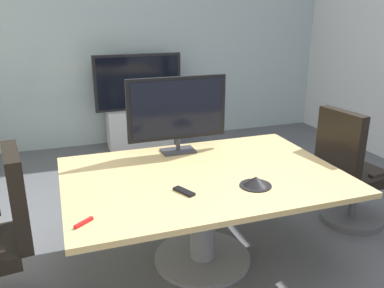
{
  "coord_description": "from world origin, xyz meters",
  "views": [
    {
      "loc": [
        -1.04,
        -2.52,
        1.9
      ],
      "look_at": [
        -0.07,
        0.29,
        0.89
      ],
      "focal_mm": 37.61,
      "sensor_mm": 36.0,
      "label": 1
    }
  ],
  "objects": [
    {
      "name": "conference_phone",
      "position": [
        0.19,
        -0.29,
        0.77
      ],
      "size": [
        0.22,
        0.22,
        0.07
      ],
      "color": "black",
      "rests_on": "conference_table"
    },
    {
      "name": "ground_plane",
      "position": [
        0.0,
        0.0,
        0.0
      ],
      "size": [
        7.53,
        7.53,
        0.0
      ],
      "primitive_type": "plane",
      "color": "#515459"
    },
    {
      "name": "wall_back_glass_partition",
      "position": [
        0.0,
        3.27,
        1.48
      ],
      "size": [
        6.1,
        0.1,
        2.97
      ],
      "primitive_type": "cube",
      "color": "#9EB2B7",
      "rests_on": "ground"
    },
    {
      "name": "conference_table",
      "position": [
        -0.07,
        0.04,
        0.57
      ],
      "size": [
        2.02,
        1.39,
        0.74
      ],
      "color": "tan",
      "rests_on": "ground"
    },
    {
      "name": "whiteboard_marker",
      "position": [
        -0.96,
        -0.43,
        0.75
      ],
      "size": [
        0.12,
        0.09,
        0.02
      ],
      "primitive_type": "cube",
      "rotation": [
        0.0,
        0.0,
        0.65
      ],
      "color": "red",
      "rests_on": "conference_table"
    },
    {
      "name": "remote_control",
      "position": [
        -0.3,
        -0.22,
        0.75
      ],
      "size": [
        0.12,
        0.18,
        0.02
      ],
      "primitive_type": "cube",
      "rotation": [
        0.0,
        0.0,
        0.44
      ],
      "color": "black",
      "rests_on": "conference_table"
    },
    {
      "name": "wall_display_unit",
      "position": [
        0.06,
        2.91,
        0.44
      ],
      "size": [
        1.2,
        0.36,
        1.31
      ],
      "color": "#B7BABC",
      "rests_on": "ground"
    },
    {
      "name": "office_chair_right",
      "position": [
        1.37,
        0.13,
        0.46
      ],
      "size": [
        0.62,
        0.6,
        1.09
      ],
      "rotation": [
        0.0,
        0.0,
        1.72
      ],
      "color": "#4C4C51",
      "rests_on": "ground"
    },
    {
      "name": "tv_monitor",
      "position": [
        -0.1,
        0.56,
        1.1
      ],
      "size": [
        0.84,
        0.18,
        0.64
      ],
      "color": "#333338",
      "rests_on": "conference_table"
    }
  ]
}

